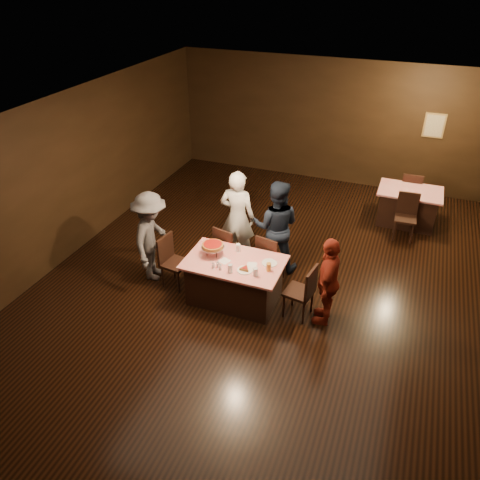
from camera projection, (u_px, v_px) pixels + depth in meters
name	position (u px, v px, depth m)	size (l,w,h in m)	color
room	(277.00, 177.00, 7.07)	(10.00, 10.04, 3.02)	black
main_table	(234.00, 280.00, 7.78)	(1.60, 1.00, 0.77)	red
back_table	(407.00, 207.00, 10.03)	(1.30, 0.90, 0.77)	#B40C14
chair_far_left	(229.00, 248.00, 8.45)	(0.42, 0.42, 0.95)	black
chair_far_right	(271.00, 257.00, 8.20)	(0.42, 0.42, 0.95)	black
chair_end_left	(175.00, 262.00, 8.07)	(0.42, 0.42, 0.95)	black
chair_end_right	(299.00, 291.00, 7.39)	(0.42, 0.42, 0.95)	black
chair_back_near	(406.00, 218.00, 9.43)	(0.42, 0.42, 0.95)	black
chair_back_far	(410.00, 191.00, 10.46)	(0.42, 0.42, 0.95)	black
diner_white_jacket	(237.00, 217.00, 8.54)	(0.66, 0.43, 1.82)	silver
diner_navy_hoodie	(276.00, 226.00, 8.33)	(0.85, 0.66, 1.75)	black
diner_grey_knit	(152.00, 237.00, 8.10)	(1.08, 0.62, 1.66)	#525155
diner_red_shirt	(328.00, 281.00, 7.14)	(0.89, 0.37, 1.51)	maroon
pizza_stand	(213.00, 246.00, 7.64)	(0.38, 0.38, 0.22)	black
plate_with_slice	(245.00, 269.00, 7.34)	(0.25, 0.25, 0.06)	white
plate_empty	(269.00, 263.00, 7.52)	(0.25, 0.25, 0.01)	white
glass_front_left	(230.00, 268.00, 7.28)	(0.08, 0.08, 0.14)	silver
glass_front_right	(255.00, 272.00, 7.20)	(0.08, 0.08, 0.14)	silver
glass_amber	(269.00, 267.00, 7.31)	(0.08, 0.08, 0.14)	#BF7F26
glass_back	(238.00, 248.00, 7.79)	(0.08, 0.08, 0.14)	silver
condiments	(217.00, 266.00, 7.38)	(0.17, 0.10, 0.09)	silver
napkin_center	(252.00, 265.00, 7.48)	(0.16, 0.16, 0.01)	white
napkin_left	(225.00, 261.00, 7.58)	(0.16, 0.16, 0.01)	white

